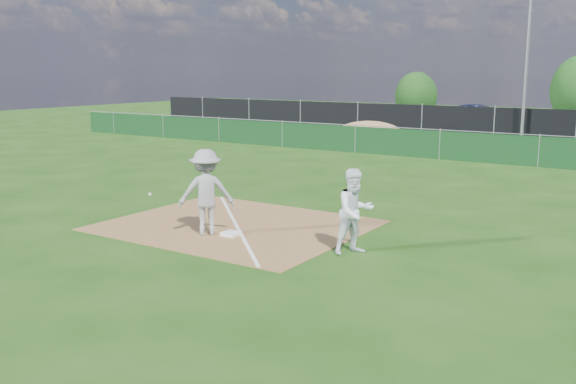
# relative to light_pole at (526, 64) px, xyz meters

# --- Properties ---
(ground) EXTENTS (90.00, 90.00, 0.00)m
(ground) POSITION_rel_light_pole_xyz_m (-1.50, -12.70, -4.00)
(ground) COLOR #1B420E
(ground) RESTS_ON ground
(infield_dirt) EXTENTS (6.00, 5.00, 0.02)m
(infield_dirt) POSITION_rel_light_pole_xyz_m (-1.50, -21.70, -3.99)
(infield_dirt) COLOR brown
(infield_dirt) RESTS_ON ground
(foul_line) EXTENTS (5.01, 5.01, 0.01)m
(foul_line) POSITION_rel_light_pole_xyz_m (-1.50, -21.70, -3.98)
(foul_line) COLOR white
(foul_line) RESTS_ON infield_dirt
(green_fence) EXTENTS (44.00, 0.05, 1.20)m
(green_fence) POSITION_rel_light_pole_xyz_m (-1.50, -7.70, -3.40)
(green_fence) COLOR #0E3415
(green_fence) RESTS_ON ground
(dirt_mound) EXTENTS (3.38, 2.60, 1.17)m
(dirt_mound) POSITION_rel_light_pole_xyz_m (-6.50, -4.20, -3.42)
(dirt_mound) COLOR #A5794F
(dirt_mound) RESTS_ON ground
(black_fence) EXTENTS (46.00, 0.04, 1.80)m
(black_fence) POSITION_rel_light_pole_xyz_m (-1.50, 0.30, -3.10)
(black_fence) COLOR black
(black_fence) RESTS_ON ground
(parking_lot) EXTENTS (46.00, 9.00, 0.01)m
(parking_lot) POSITION_rel_light_pole_xyz_m (-1.50, 5.30, -4.00)
(parking_lot) COLOR black
(parking_lot) RESTS_ON ground
(light_pole) EXTENTS (0.16, 0.16, 8.00)m
(light_pole) POSITION_rel_light_pole_xyz_m (0.00, 0.00, 0.00)
(light_pole) COLOR slate
(light_pole) RESTS_ON ground
(first_base) EXTENTS (0.39, 0.39, 0.08)m
(first_base) POSITION_rel_light_pole_xyz_m (-0.98, -22.56, -3.94)
(first_base) COLOR white
(first_base) RESTS_ON infield_dirt
(play_at_first) EXTENTS (2.16, 1.40, 1.97)m
(play_at_first) POSITION_rel_light_pole_xyz_m (-1.51, -22.77, -2.99)
(play_at_first) COLOR #A4A4A6
(play_at_first) RESTS_ON infield_dirt
(runner) EXTENTS (1.02, 1.09, 1.78)m
(runner) POSITION_rel_light_pole_xyz_m (2.03, -22.25, -3.11)
(runner) COLOR white
(runner) RESTS_ON ground
(car_left) EXTENTS (5.05, 2.85, 1.62)m
(car_left) POSITION_rel_light_pole_xyz_m (-7.68, 4.62, -3.18)
(car_left) COLOR #989A9F
(car_left) RESTS_ON parking_lot
(car_mid) EXTENTS (5.38, 2.97, 1.68)m
(car_mid) POSITION_rel_light_pole_xyz_m (-3.32, 4.04, -3.15)
(car_mid) COLOR black
(car_mid) RESTS_ON parking_lot
(tree_left) EXTENTS (3.02, 3.02, 3.58)m
(tree_left) POSITION_rel_light_pole_xyz_m (-10.00, 10.41, -2.16)
(tree_left) COLOR #382316
(tree_left) RESTS_ON ground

